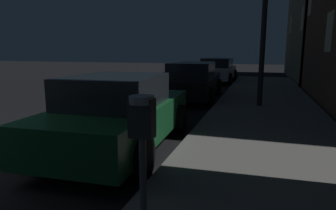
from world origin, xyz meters
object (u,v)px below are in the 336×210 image
(parking_meter, at_px, (142,140))
(car_black, at_px, (192,81))
(car_green, at_px, (120,113))
(car_white, at_px, (217,70))

(parking_meter, distance_m, car_black, 9.37)
(car_green, xyz_separation_m, car_white, (-0.00, 12.97, 0.02))
(parking_meter, height_order, car_white, parking_meter)
(car_green, distance_m, car_black, 6.24)
(car_white, bearing_deg, parking_meter, -83.92)
(car_black, bearing_deg, parking_meter, -79.56)
(car_green, xyz_separation_m, car_black, (-0.00, 6.24, 0.01))
(car_green, relative_size, car_white, 0.95)
(car_black, bearing_deg, car_green, -90.00)
(car_green, bearing_deg, car_white, 90.01)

